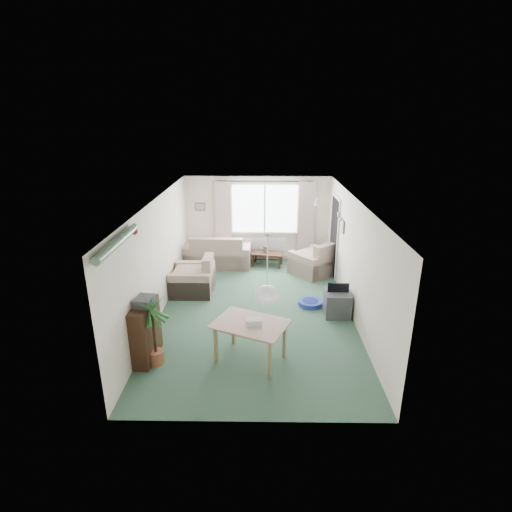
{
  "coord_description": "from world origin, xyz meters",
  "views": [
    {
      "loc": [
        0.11,
        -7.64,
        3.99
      ],
      "look_at": [
        0.0,
        0.3,
        1.15
      ],
      "focal_mm": 28.0,
      "sensor_mm": 36.0,
      "label": 1
    }
  ],
  "objects_px": {
    "pet_bed": "(310,303)",
    "armchair_left": "(192,274)",
    "dining_table": "(250,342)",
    "coffee_table": "(267,259)",
    "sofa": "(218,250)",
    "bookshelf": "(146,332)",
    "armchair_corner": "(313,258)",
    "houseplant": "(154,330)",
    "tv_cube": "(337,303)"
  },
  "relations": [
    {
      "from": "tv_cube",
      "to": "houseplant",
      "type": "bearing_deg",
      "value": -150.23
    },
    {
      "from": "sofa",
      "to": "tv_cube",
      "type": "bearing_deg",
      "value": 135.76
    },
    {
      "from": "bookshelf",
      "to": "dining_table",
      "type": "relative_size",
      "value": 0.94
    },
    {
      "from": "armchair_corner",
      "to": "armchair_left",
      "type": "bearing_deg",
      "value": -16.89
    },
    {
      "from": "tv_cube",
      "to": "dining_table",
      "type": "bearing_deg",
      "value": -135.28
    },
    {
      "from": "sofa",
      "to": "bookshelf",
      "type": "height_order",
      "value": "bookshelf"
    },
    {
      "from": "pet_bed",
      "to": "sofa",
      "type": "bearing_deg",
      "value": 133.06
    },
    {
      "from": "sofa",
      "to": "houseplant",
      "type": "distance_m",
      "value": 4.69
    },
    {
      "from": "bookshelf",
      "to": "tv_cube",
      "type": "xyz_separation_m",
      "value": [
        3.54,
        1.63,
        -0.25
      ]
    },
    {
      "from": "armchair_corner",
      "to": "sofa",
      "type": "bearing_deg",
      "value": -51.62
    },
    {
      "from": "bookshelf",
      "to": "tv_cube",
      "type": "bearing_deg",
      "value": 27.68
    },
    {
      "from": "armchair_left",
      "to": "dining_table",
      "type": "height_order",
      "value": "armchair_left"
    },
    {
      "from": "armchair_left",
      "to": "sofa",
      "type": "bearing_deg",
      "value": 167.37
    },
    {
      "from": "coffee_table",
      "to": "tv_cube",
      "type": "bearing_deg",
      "value": -63.59
    },
    {
      "from": "pet_bed",
      "to": "tv_cube",
      "type": "bearing_deg",
      "value": -40.3
    },
    {
      "from": "sofa",
      "to": "armchair_corner",
      "type": "relative_size",
      "value": 1.8
    },
    {
      "from": "tv_cube",
      "to": "pet_bed",
      "type": "relative_size",
      "value": 1.08
    },
    {
      "from": "armchair_corner",
      "to": "bookshelf",
      "type": "bearing_deg",
      "value": 10.88
    },
    {
      "from": "armchair_left",
      "to": "houseplant",
      "type": "bearing_deg",
      "value": -2.39
    },
    {
      "from": "bookshelf",
      "to": "houseplant",
      "type": "relative_size",
      "value": 0.81
    },
    {
      "from": "bookshelf",
      "to": "houseplant",
      "type": "height_order",
      "value": "houseplant"
    },
    {
      "from": "sofa",
      "to": "pet_bed",
      "type": "distance_m",
      "value": 3.36
    },
    {
      "from": "houseplant",
      "to": "tv_cube",
      "type": "height_order",
      "value": "houseplant"
    },
    {
      "from": "coffee_table",
      "to": "pet_bed",
      "type": "height_order",
      "value": "coffee_table"
    },
    {
      "from": "houseplant",
      "to": "dining_table",
      "type": "relative_size",
      "value": 1.16
    },
    {
      "from": "dining_table",
      "to": "sofa",
      "type": "bearing_deg",
      "value": 102.69
    },
    {
      "from": "sofa",
      "to": "houseplant",
      "type": "bearing_deg",
      "value": 84.64
    },
    {
      "from": "armchair_left",
      "to": "houseplant",
      "type": "relative_size",
      "value": 0.79
    },
    {
      "from": "armchair_corner",
      "to": "houseplant",
      "type": "xyz_separation_m",
      "value": [
        -3.12,
        -4.07,
        0.19
      ]
    },
    {
      "from": "dining_table",
      "to": "pet_bed",
      "type": "bearing_deg",
      "value": 58.72
    },
    {
      "from": "armchair_corner",
      "to": "coffee_table",
      "type": "bearing_deg",
      "value": -64.67
    },
    {
      "from": "sofa",
      "to": "armchair_corner",
      "type": "bearing_deg",
      "value": 168.82
    },
    {
      "from": "armchair_left",
      "to": "pet_bed",
      "type": "relative_size",
      "value": 1.9
    },
    {
      "from": "armchair_left",
      "to": "pet_bed",
      "type": "distance_m",
      "value": 2.8
    },
    {
      "from": "houseplant",
      "to": "dining_table",
      "type": "xyz_separation_m",
      "value": [
        1.58,
        0.14,
        -0.29
      ]
    },
    {
      "from": "houseplant",
      "to": "pet_bed",
      "type": "xyz_separation_m",
      "value": [
        2.85,
        2.22,
        -0.58
      ]
    },
    {
      "from": "armchair_left",
      "to": "bookshelf",
      "type": "distance_m",
      "value": 2.74
    },
    {
      "from": "sofa",
      "to": "bookshelf",
      "type": "distance_m",
      "value": 4.56
    },
    {
      "from": "pet_bed",
      "to": "armchair_left",
      "type": "bearing_deg",
      "value": 166.27
    },
    {
      "from": "sofa",
      "to": "houseplant",
      "type": "relative_size",
      "value": 1.41
    },
    {
      "from": "dining_table",
      "to": "armchair_left",
      "type": "bearing_deg",
      "value": 117.67
    },
    {
      "from": "armchair_corner",
      "to": "bookshelf",
      "type": "distance_m",
      "value": 5.13
    },
    {
      "from": "dining_table",
      "to": "pet_bed",
      "type": "distance_m",
      "value": 2.45
    },
    {
      "from": "sofa",
      "to": "tv_cube",
      "type": "height_order",
      "value": "sofa"
    },
    {
      "from": "dining_table",
      "to": "armchair_corner",
      "type": "bearing_deg",
      "value": 68.61
    },
    {
      "from": "armchair_left",
      "to": "coffee_table",
      "type": "distance_m",
      "value": 2.53
    },
    {
      "from": "armchair_corner",
      "to": "armchair_left",
      "type": "height_order",
      "value": "armchair_left"
    },
    {
      "from": "tv_cube",
      "to": "coffee_table",
      "type": "bearing_deg",
      "value": 118.09
    },
    {
      "from": "sofa",
      "to": "coffee_table",
      "type": "distance_m",
      "value": 1.38
    },
    {
      "from": "sofa",
      "to": "bookshelf",
      "type": "bearing_deg",
      "value": 82.02
    }
  ]
}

